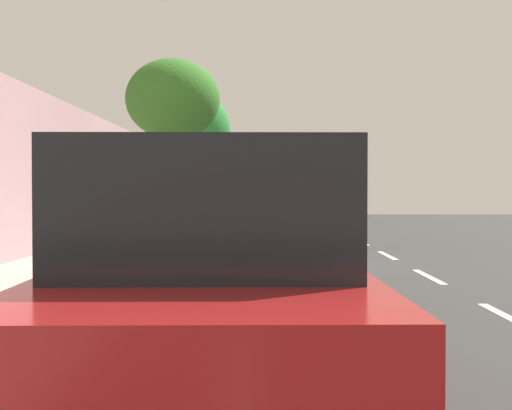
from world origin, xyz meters
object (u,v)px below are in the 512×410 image
at_px(parked_sedan_grey_mid, 229,240).
at_px(parked_pickup_red_far, 215,290).
at_px(parked_suv_tan_nearest, 251,207).
at_px(parked_suv_green_second, 245,214).
at_px(street_tree_mid_block, 173,102).
at_px(cyclist_with_backpack, 207,215).
at_px(street_tree_near_cyclist, 197,131).
at_px(bicycle_at_curb, 215,247).

relative_size(parked_sedan_grey_mid, parked_pickup_red_far, 0.84).
bearing_deg(parked_suv_tan_nearest, parked_pickup_red_far, 90.07).
bearing_deg(parked_sedan_grey_mid, parked_suv_green_second, -91.29).
relative_size(parked_pickup_red_far, street_tree_mid_block, 1.01).
distance_m(parked_suv_tan_nearest, parked_suv_green_second, 7.85).
height_order(cyclist_with_backpack, street_tree_mid_block, street_tree_mid_block).
xyz_separation_m(parked_suv_tan_nearest, street_tree_near_cyclist, (2.18, -0.82, 3.03)).
distance_m(parked_suv_green_second, parked_pickup_red_far, 13.10).
height_order(bicycle_at_curb, cyclist_with_backpack, cyclist_with_backpack).
xyz_separation_m(street_tree_near_cyclist, street_tree_mid_block, (0.00, 7.39, 0.17)).
xyz_separation_m(parked_suv_green_second, parked_pickup_red_far, (-0.10, 13.10, -0.13)).
xyz_separation_m(parked_sedan_grey_mid, parked_pickup_red_far, (-0.23, 7.11, 0.15)).
bearing_deg(bicycle_at_curb, street_tree_mid_block, -70.42).
xyz_separation_m(parked_pickup_red_far, cyclist_with_backpack, (0.92, -10.60, 0.17)).
relative_size(parked_suv_tan_nearest, cyclist_with_backpack, 2.72).
distance_m(parked_suv_green_second, bicycle_at_curb, 3.08).
bearing_deg(street_tree_mid_block, parked_suv_tan_nearest, -108.34).
xyz_separation_m(parked_suv_green_second, street_tree_mid_block, (2.11, -1.28, 3.20)).
xyz_separation_m(parked_suv_green_second, parked_sedan_grey_mid, (0.14, 5.99, -0.27)).
relative_size(parked_pickup_red_far, bicycle_at_curb, 3.11).
bearing_deg(parked_suv_green_second, street_tree_mid_block, -31.31).
xyz_separation_m(parked_sedan_grey_mid, street_tree_mid_block, (1.97, -7.27, 3.47)).
xyz_separation_m(parked_suv_tan_nearest, cyclist_with_backpack, (0.90, 10.35, 0.05)).
relative_size(parked_suv_tan_nearest, street_tree_mid_block, 0.90).
distance_m(parked_suv_tan_nearest, parked_sedan_grey_mid, 13.84).
bearing_deg(parked_pickup_red_far, street_tree_near_cyclist, -84.22).
height_order(bicycle_at_curb, street_tree_near_cyclist, street_tree_near_cyclist).
xyz_separation_m(parked_pickup_red_far, street_tree_mid_block, (2.20, -14.38, 3.32)).
height_order(parked_sedan_grey_mid, street_tree_mid_block, street_tree_mid_block).
bearing_deg(parked_pickup_red_far, street_tree_mid_block, -81.28).
relative_size(parked_suv_green_second, bicycle_at_curb, 2.76).
bearing_deg(parked_suv_tan_nearest, parked_sedan_grey_mid, 89.14).
bearing_deg(parked_sedan_grey_mid, bicycle_at_curb, -81.29).
bearing_deg(street_tree_mid_block, parked_suv_green_second, 148.69).
distance_m(parked_suv_tan_nearest, street_tree_mid_block, 7.62).
bearing_deg(street_tree_near_cyclist, parked_pickup_red_far, 95.78).
relative_size(parked_suv_green_second, street_tree_near_cyclist, 0.88).
xyz_separation_m(bicycle_at_curb, street_tree_near_cyclist, (1.51, -11.62, 3.69)).
bearing_deg(parked_pickup_red_far, cyclist_with_backpack, -85.02).
bearing_deg(cyclist_with_backpack, parked_pickup_red_far, 94.98).
relative_size(parked_suv_tan_nearest, street_tree_near_cyclist, 0.88).
height_order(parked_pickup_red_far, cyclist_with_backpack, parked_pickup_red_far).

